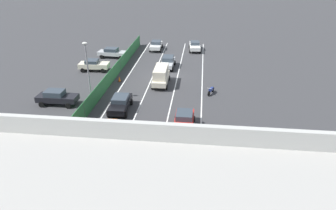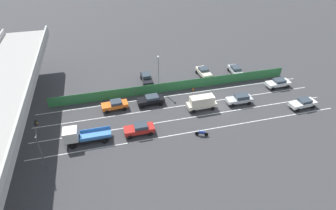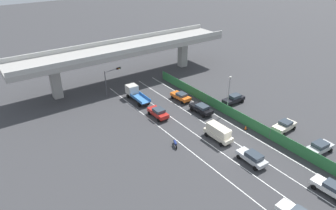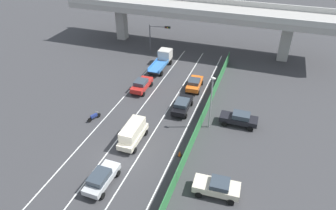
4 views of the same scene
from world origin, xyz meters
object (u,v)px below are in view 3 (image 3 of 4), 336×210
at_px(car_taxi_orange, 181,96).
at_px(motorcycle, 175,143).
at_px(car_sedan_black, 201,108).
at_px(car_sedan_white, 331,188).
at_px(street_lamp, 229,90).
at_px(car_sedan_silver, 252,157).
at_px(traffic_cone, 246,127).
at_px(car_sedan_red, 158,112).
at_px(parked_sedan_cream, 285,126).
at_px(car_van_cream, 218,132).
at_px(parked_wagon_silver, 319,147).
at_px(traffic_light, 111,77).
at_px(flatbed_truck_blue, 135,93).
at_px(parked_sedan_dark, 234,99).

height_order(car_taxi_orange, motorcycle, car_taxi_orange).
bearing_deg(car_sedan_black, car_taxi_orange, 89.81).
xyz_separation_m(car_sedan_white, motorcycle, (-9.37, 18.42, -0.41)).
xyz_separation_m(car_sedan_black, street_lamp, (4.05, -2.29, 3.25)).
bearing_deg(car_sedan_silver, traffic_cone, 47.53).
bearing_deg(traffic_cone, car_sedan_red, 129.21).
bearing_deg(car_sedan_black, car_sedan_silver, -103.50).
bearing_deg(car_sedan_white, parked_sedan_cream, 58.29).
height_order(car_sedan_silver, car_taxi_orange, car_sedan_silver).
bearing_deg(car_van_cream, car_taxi_orange, 76.24).
xyz_separation_m(parked_wagon_silver, traffic_light, (-15.51, 34.38, 2.90)).
xyz_separation_m(flatbed_truck_blue, parked_sedan_cream, (13.84, -23.60, -0.38)).
height_order(car_sedan_white, traffic_cone, car_sedan_white).
height_order(car_sedan_black, traffic_cone, car_sedan_black).
distance_m(parked_wagon_silver, street_lamp, 16.64).
distance_m(car_sedan_red, traffic_cone, 14.74).
xyz_separation_m(car_sedan_white, parked_wagon_silver, (6.41, 5.46, 0.01)).
relative_size(car_van_cream, motorcycle, 2.62).
bearing_deg(car_sedan_silver, traffic_light, 101.06).
height_order(motorcycle, traffic_cone, motorcycle).
distance_m(car_sedan_silver, traffic_cone, 8.58).
relative_size(car_taxi_orange, motorcycle, 2.35).
xyz_separation_m(flatbed_truck_blue, traffic_cone, (9.12, -19.86, -0.93)).
xyz_separation_m(parked_sedan_dark, street_lamp, (-3.32, -1.63, 3.21)).
height_order(parked_sedan_dark, street_lamp, street_lamp).
bearing_deg(street_lamp, car_van_cream, -143.38).
bearing_deg(traffic_light, car_sedan_silver, -78.94).
bearing_deg(car_taxi_orange, car_van_cream, -103.76).
xyz_separation_m(car_sedan_silver, parked_sedan_dark, (10.87, 13.94, 0.02)).
bearing_deg(traffic_light, car_sedan_black, -59.22).
relative_size(flatbed_truck_blue, traffic_cone, 8.76).
bearing_deg(parked_wagon_silver, street_lamp, 97.05).
distance_m(flatbed_truck_blue, street_lamp, 17.86).
height_order(car_taxi_orange, traffic_cone, car_taxi_orange).
bearing_deg(flatbed_truck_blue, car_sedan_black, -59.39).
bearing_deg(parked_sedan_cream, flatbed_truck_blue, 120.39).
xyz_separation_m(car_sedan_white, traffic_light, (-9.10, 39.83, 2.91)).
xyz_separation_m(flatbed_truck_blue, parked_wagon_silver, (12.89, -30.05, -0.40)).
bearing_deg(parked_wagon_silver, flatbed_truck_blue, 113.22).
relative_size(car_sedan_black, parked_sedan_cream, 1.06).
bearing_deg(parked_sedan_dark, car_sedan_red, 165.28).
distance_m(parked_sedan_cream, traffic_cone, 6.05).
xyz_separation_m(car_sedan_black, traffic_light, (-9.47, 15.89, 2.89)).
height_order(car_sedan_white, street_lamp, street_lamp).
distance_m(car_sedan_red, car_sedan_white, 27.87).
relative_size(car_van_cream, traffic_cone, 6.61).
xyz_separation_m(car_sedan_silver, car_taxi_orange, (3.52, 20.59, -0.04)).
height_order(car_sedan_silver, street_lamp, street_lamp).
relative_size(car_sedan_red, parked_sedan_cream, 1.01).
bearing_deg(traffic_light, parked_sedan_cream, -59.48).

